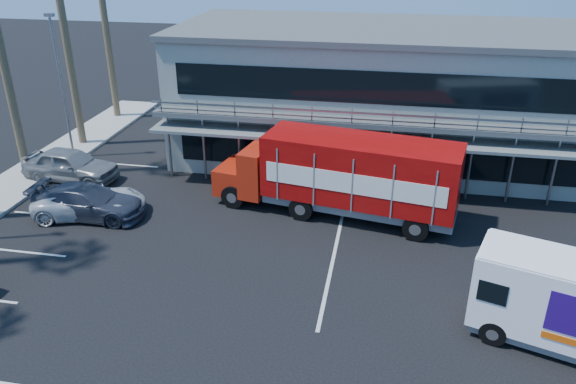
# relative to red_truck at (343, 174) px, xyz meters

# --- Properties ---
(ground) EXTENTS (120.00, 120.00, 0.00)m
(ground) POSITION_rel_red_truck_xyz_m (-1.95, -6.60, -2.08)
(ground) COLOR black
(ground) RESTS_ON ground
(building) EXTENTS (22.40, 12.00, 7.30)m
(building) POSITION_rel_red_truck_xyz_m (1.05, 8.34, 1.58)
(building) COLOR gray
(building) RESTS_ON ground
(curb_strip) EXTENTS (3.00, 32.00, 0.16)m
(curb_strip) POSITION_rel_red_truck_xyz_m (-16.95, -0.60, -2.00)
(curb_strip) COLOR #A5A399
(curb_strip) RESTS_ON ground
(light_pole_far) EXTENTS (0.50, 0.25, 8.09)m
(light_pole_far) POSITION_rel_red_truck_xyz_m (-16.15, 4.40, 2.43)
(light_pole_far) COLOR gray
(light_pole_far) RESTS_ON ground
(red_truck) EXTENTS (11.49, 4.57, 3.77)m
(red_truck) POSITION_rel_red_truck_xyz_m (0.00, 0.00, 0.00)
(red_truck) COLOR #AD200D
(red_truck) RESTS_ON ground
(parked_car_c) EXTENTS (5.38, 3.39, 1.39)m
(parked_car_c) POSITION_rel_red_truck_xyz_m (-11.45, -2.20, -1.38)
(parked_car_c) COLOR silver
(parked_car_c) RESTS_ON ground
(parked_car_d) EXTENTS (5.24, 2.20, 1.51)m
(parked_car_d) POSITION_rel_red_truck_xyz_m (-11.45, -2.35, -1.32)
(parked_car_d) COLOR #323643
(parked_car_d) RESTS_ON ground
(parked_car_e) EXTENTS (5.17, 2.38, 1.72)m
(parked_car_e) POSITION_rel_red_truck_xyz_m (-14.45, 1.34, -1.22)
(parked_car_e) COLOR gray
(parked_car_e) RESTS_ON ground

